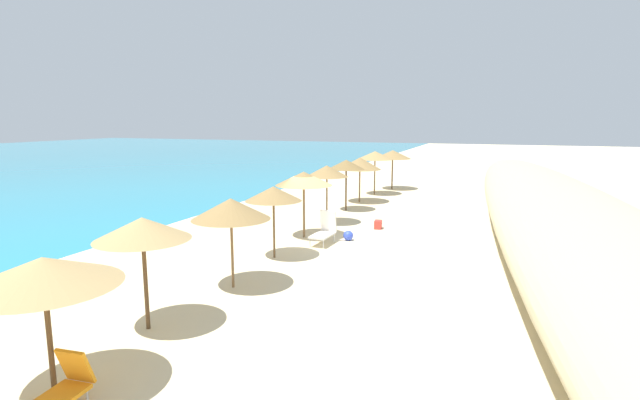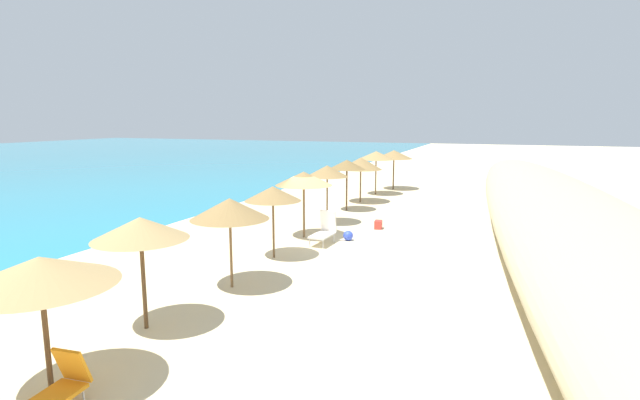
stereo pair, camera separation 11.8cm
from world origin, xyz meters
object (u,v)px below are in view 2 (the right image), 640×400
at_px(beach_umbrella_6, 327,171).
at_px(beach_umbrella_2, 140,229).
at_px(beach_umbrella_8, 361,164).
at_px(beach_umbrella_10, 394,155).
at_px(beach_umbrella_7, 347,165).
at_px(beach_umbrella_5, 304,179).
at_px(beach_umbrella_3, 230,209).
at_px(beach_umbrella_4, 273,194).
at_px(beach_umbrella_9, 376,155).
at_px(cooler_box, 378,225).
at_px(beach_umbrella_1, 40,271).
at_px(beach_ball, 348,236).
at_px(lounge_chair_1, 52,392).
at_px(lounge_chair_0, 324,230).

bearing_deg(beach_umbrella_6, beach_umbrella_2, -179.81).
relative_size(beach_umbrella_8, beach_umbrella_10, 0.97).
bearing_deg(beach_umbrella_2, beach_umbrella_7, 0.83).
bearing_deg(beach_umbrella_8, beach_umbrella_5, -178.31).
xyz_separation_m(beach_umbrella_3, beach_umbrella_6, (9.00, 0.42, 0.14)).
xyz_separation_m(beach_umbrella_4, beach_umbrella_9, (15.20, 0.36, 0.24)).
distance_m(beach_umbrella_3, cooler_box, 9.32).
relative_size(beach_umbrella_2, beach_umbrella_5, 0.97).
height_order(beach_umbrella_3, beach_umbrella_4, beach_umbrella_3).
height_order(beach_umbrella_1, beach_umbrella_10, beach_umbrella_10).
xyz_separation_m(beach_umbrella_7, beach_umbrella_8, (2.77, 0.06, -0.17)).
relative_size(beach_umbrella_5, beach_ball, 6.78).
xyz_separation_m(beach_umbrella_4, beach_ball, (3.21, -1.68, -2.04)).
xyz_separation_m(beach_umbrella_5, beach_ball, (0.12, -1.85, -2.20)).
height_order(beach_umbrella_10, cooler_box, beach_umbrella_10).
relative_size(beach_umbrella_2, beach_umbrella_4, 1.04).
bearing_deg(beach_umbrella_1, beach_umbrella_9, 1.23).
bearing_deg(beach_umbrella_6, beach_ball, -144.63).
distance_m(beach_umbrella_6, beach_umbrella_7, 3.45).
distance_m(beach_umbrella_1, lounge_chair_1, 1.98).
bearing_deg(beach_umbrella_4, beach_umbrella_1, -178.98).
xyz_separation_m(beach_umbrella_4, beach_umbrella_8, (12.04, 0.43, 0.00)).
height_order(beach_umbrella_1, cooler_box, beach_umbrella_1).
height_order(beach_umbrella_4, beach_umbrella_6, beach_umbrella_6).
xyz_separation_m(beach_umbrella_2, beach_umbrella_7, (15.56, 0.23, 0.07)).
relative_size(beach_umbrella_1, beach_umbrella_5, 0.95).
xyz_separation_m(beach_umbrella_1, beach_umbrella_4, (9.06, 0.16, 0.01)).
bearing_deg(beach_umbrella_8, beach_umbrella_7, -178.68).
height_order(beach_umbrella_8, cooler_box, beach_umbrella_8).
height_order(beach_umbrella_3, lounge_chair_1, beach_umbrella_3).
xyz_separation_m(beach_umbrella_1, beach_ball, (12.26, -1.52, -2.03)).
bearing_deg(beach_umbrella_5, beach_umbrella_7, 1.86).
bearing_deg(beach_umbrella_5, lounge_chair_1, -175.90).
bearing_deg(beach_umbrella_10, cooler_box, -170.26).
bearing_deg(beach_umbrella_1, beach_umbrella_10, -0.02).
bearing_deg(cooler_box, beach_umbrella_4, 158.21).
bearing_deg(beach_umbrella_9, beach_umbrella_3, -178.12).
distance_m(beach_umbrella_5, beach_umbrella_6, 2.75).
relative_size(beach_umbrella_6, beach_umbrella_9, 0.98).
bearing_deg(beach_umbrella_1, lounge_chair_1, -127.66).
bearing_deg(beach_umbrella_1, beach_umbrella_3, -0.79).
distance_m(beach_umbrella_5, cooler_box, 4.20).
height_order(beach_umbrella_3, beach_umbrella_8, beach_umbrella_8).
distance_m(beach_umbrella_8, lounge_chair_0, 9.85).
height_order(beach_umbrella_6, cooler_box, beach_umbrella_6).
distance_m(beach_umbrella_4, beach_umbrella_6, 5.84).
bearing_deg(beach_umbrella_9, beach_umbrella_5, -179.09).
distance_m(beach_umbrella_1, beach_umbrella_10, 26.99).
xyz_separation_m(beach_umbrella_2, beach_umbrella_10, (24.21, -0.31, 0.03)).
bearing_deg(lounge_chair_1, beach_umbrella_4, -90.64).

